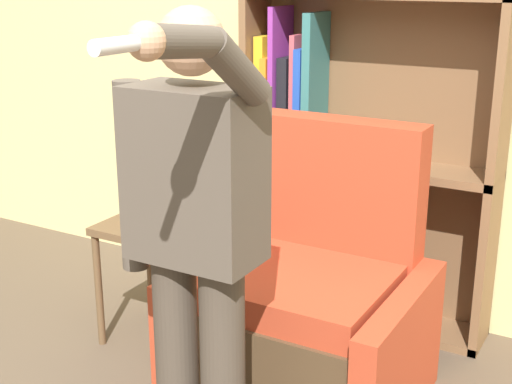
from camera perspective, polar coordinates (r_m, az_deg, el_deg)
name	(u,v)px	position (r m, az deg, el deg)	size (l,w,h in m)	color
wall_back	(348,42)	(3.71, 7.36, 11.80)	(8.00, 0.11, 2.80)	#DBCC84
bookcase	(337,165)	(3.66, 6.46, 2.16)	(1.29, 0.28, 1.66)	brown
armchair	(309,312)	(3.06, 4.27, -9.54)	(0.95, 0.83, 1.15)	#4C3823
person_standing	(193,235)	(2.28, -5.03, -3.45)	(0.57, 0.78, 1.66)	#473D33
side_table	(155,243)	(3.46, -8.08, -4.04)	(0.45, 0.45, 0.60)	brown
table_lamp	(151,161)	(3.33, -8.37, 2.44)	(0.27, 0.27, 0.40)	#4C4233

